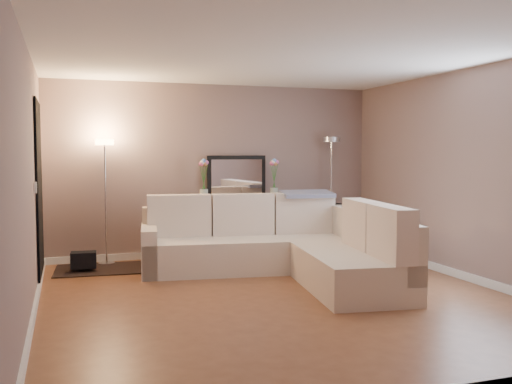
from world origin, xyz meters
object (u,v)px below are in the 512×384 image
object	(u,v)px
sectional_sofa	(284,246)
console_table	(235,227)
floor_lamp_lit	(105,176)
floor_lamp_unlit	(331,171)

from	to	relation	value
sectional_sofa	console_table	xyz separation A→B (m)	(-0.25, 1.39, 0.08)
console_table	floor_lamp_lit	size ratio (longest dim) A/B	0.74
floor_lamp_unlit	sectional_sofa	bearing A→B (deg)	-133.76
floor_lamp_lit	floor_lamp_unlit	world-z (taller)	floor_lamp_unlit
floor_lamp_lit	sectional_sofa	bearing A→B (deg)	-33.67
sectional_sofa	floor_lamp_lit	distance (m)	2.69
console_table	floor_lamp_lit	world-z (taller)	floor_lamp_lit
floor_lamp_unlit	console_table	bearing A→B (deg)	-179.43
console_table	floor_lamp_lit	bearing A→B (deg)	179.33
sectional_sofa	floor_lamp_lit	world-z (taller)	floor_lamp_lit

